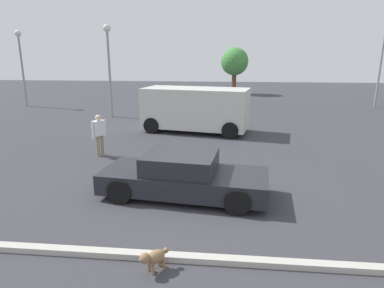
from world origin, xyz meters
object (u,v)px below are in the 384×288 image
sedan_foreground (183,176)px  van_white (196,108)px  light_post_near (21,54)px  dog (154,257)px  pedestrian (99,132)px  light_post_far (108,54)px

sedan_foreground → van_white: van_white is taller
sedan_foreground → light_post_near: (-13.61, 14.96, 3.18)m
sedan_foreground → dog: size_ratio=10.01×
van_white → pedestrian: 5.51m
sedan_foreground → van_white: size_ratio=0.85×
light_post_near → light_post_far: bearing=-25.5°
light_post_far → light_post_near: bearing=154.5°
sedan_foreground → pedestrian: 4.86m
pedestrian → light_post_far: light_post_far is taller
light_post_near → pedestrian: bearing=-49.3°
dog → light_post_far: bearing=-114.0°
van_white → light_post_far: (-5.45, 3.47, 2.59)m
light_post_near → light_post_far: (7.78, -3.71, 0.01)m
sedan_foreground → dog: bearing=-85.4°
van_white → light_post_far: size_ratio=0.99×
pedestrian → dog: bearing=-21.8°
sedan_foreground → light_post_far: 13.07m
van_white → light_post_near: 15.27m
sedan_foreground → light_post_far: bearing=123.8°
sedan_foreground → pedestrian: (-3.56, 3.30, 0.37)m
van_white → pedestrian: van_white is taller
dog → light_post_far: (-5.72, 14.56, 3.47)m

